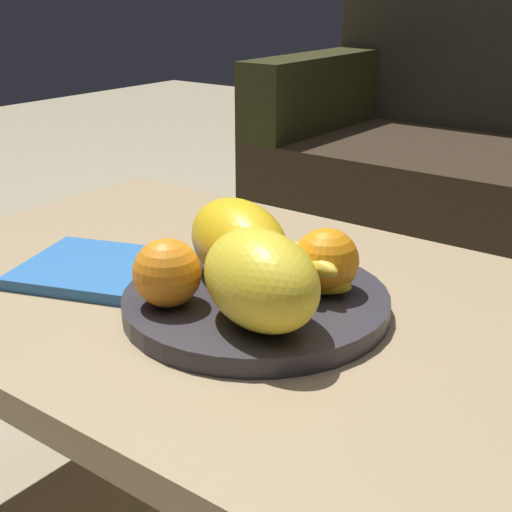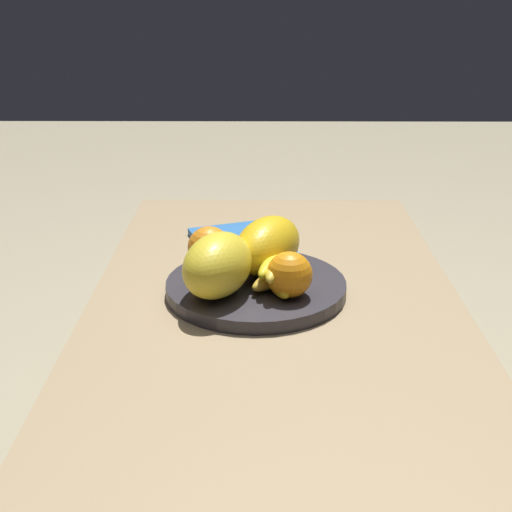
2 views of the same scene
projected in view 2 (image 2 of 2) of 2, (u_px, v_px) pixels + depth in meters
The scene contains 9 objects.
ground_plane at pixel (273, 498), 1.43m from camera, with size 8.00×8.00×0.00m, color tan.
coffee_table at pixel (275, 325), 1.28m from camera, with size 1.27×0.68×0.44m.
fruit_bowl at pixel (256, 287), 1.30m from camera, with size 0.33×0.33×0.03m, color #323036.
melon_large_front at pixel (268, 246), 1.32m from camera, with size 0.18×0.11×0.11m, color yellow.
melon_smaller_beside at pixel (218, 265), 1.23m from camera, with size 0.17×0.11×0.11m, color yellow.
orange_front at pixel (289, 275), 1.22m from camera, with size 0.08×0.08×0.08m, color orange.
orange_left at pixel (209, 248), 1.34m from camera, with size 0.08×0.08×0.08m, color orange.
banana_bunch at pixel (278, 270), 1.27m from camera, with size 0.17×0.12×0.06m.
magazine at pixel (243, 245), 1.52m from camera, with size 0.25×0.18×0.02m, color #2F6EB7.
Camera 2 is at (1.15, -0.03, 0.99)m, focal length 49.30 mm.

